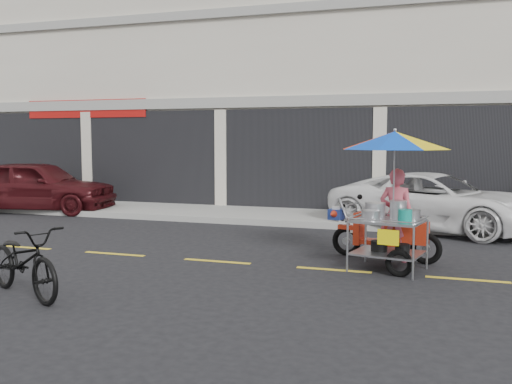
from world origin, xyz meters
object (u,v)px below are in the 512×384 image
(white_pickup, at_px, (435,202))
(near_bicycle, at_px, (24,261))
(food_vendor_rig, at_px, (393,180))
(maroon_sedan, at_px, (38,186))

(white_pickup, xyz_separation_m, near_bicycle, (-5.08, -7.36, -0.17))
(food_vendor_rig, bearing_deg, near_bicycle, -131.25)
(near_bicycle, bearing_deg, white_pickup, -9.93)
(white_pickup, relative_size, near_bicycle, 2.58)
(maroon_sedan, bearing_deg, food_vendor_rig, -120.70)
(near_bicycle, bearing_deg, food_vendor_rig, -28.48)
(maroon_sedan, distance_m, near_bicycle, 9.26)
(maroon_sedan, xyz_separation_m, food_vendor_rig, (10.17, -3.95, 0.68))
(white_pickup, height_order, food_vendor_rig, food_vendor_rig)
(maroon_sedan, distance_m, white_pickup, 10.78)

